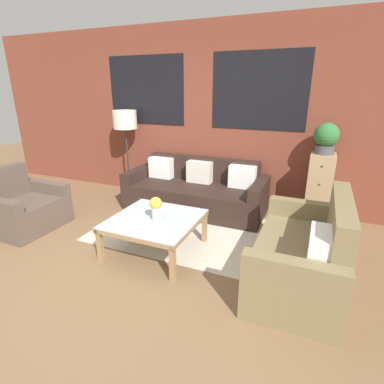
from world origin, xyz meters
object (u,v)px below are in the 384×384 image
settee_vintage (303,255)px  drawer_cabinet (319,189)px  potted_plant (326,138)px  armchair_corner (24,209)px  floor_lamp (125,123)px  couch_dark (196,192)px  coffee_table (155,223)px  flower_vase (156,207)px

settee_vintage → drawer_cabinet: bearing=87.3°
settee_vintage → potted_plant: size_ratio=3.60×
armchair_corner → floor_lamp: floor_lamp is taller
couch_dark → coffee_table: (0.07, -1.42, 0.08)m
armchair_corner → floor_lamp: (0.54, 1.73, 1.01)m
floor_lamp → flower_vase: floor_lamp is taller
settee_vintage → coffee_table: (-1.64, -0.02, 0.06)m
floor_lamp → flower_vase: size_ratio=5.39×
coffee_table → flower_vase: size_ratio=3.51×
armchair_corner → flower_vase: size_ratio=3.26×
floor_lamp → couch_dark: bearing=-6.9°
coffee_table → armchair_corner: bearing=-175.8°
floor_lamp → potted_plant: bearing=0.8°
couch_dark → armchair_corner: armchair_corner is taller
flower_vase → armchair_corner: bearing=-177.1°
floor_lamp → drawer_cabinet: 3.25m
coffee_table → drawer_cabinet: drawer_cabinet is taller
floor_lamp → drawer_cabinet: size_ratio=1.48×
coffee_table → floor_lamp: 2.33m
armchair_corner → potted_plant: size_ratio=2.18×
potted_plant → drawer_cabinet: bearing=-90.0°
settee_vintage → potted_plant: potted_plant is taller
couch_dark → potted_plant: (1.78, 0.21, 0.94)m
couch_dark → coffee_table: bearing=-87.3°
coffee_table → drawer_cabinet: bearing=43.6°
settee_vintage → coffee_table: bearing=-179.2°
settee_vintage → armchair_corner: (-3.62, -0.17, -0.03)m
settee_vintage → potted_plant: (0.08, 1.61, 0.91)m
armchair_corner → flower_vase: 2.06m
armchair_corner → coffee_table: 2.00m
coffee_table → potted_plant: 2.51m
flower_vase → potted_plant: bearing=45.1°
settee_vintage → armchair_corner: size_ratio=1.65×
couch_dark → floor_lamp: size_ratio=1.46×
settee_vintage → coffee_table: 1.64m
couch_dark → armchair_corner: 2.48m
couch_dark → floor_lamp: (-1.38, 0.17, 1.00)m
drawer_cabinet → potted_plant: bearing=90.0°
armchair_corner → flower_vase: (2.03, 0.10, 0.31)m
armchair_corner → potted_plant: 4.21m
couch_dark → potted_plant: potted_plant is taller
armchair_corner → drawer_cabinet: drawer_cabinet is taller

